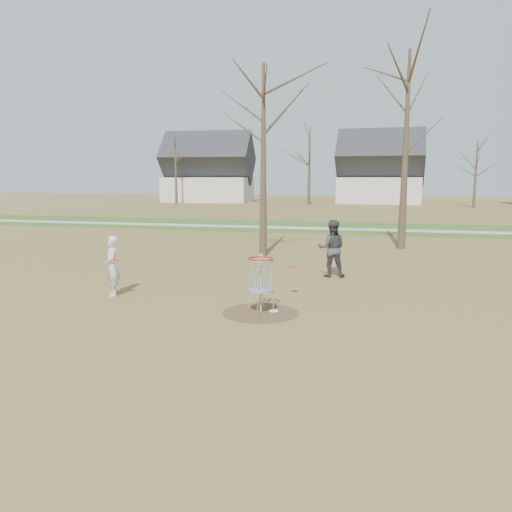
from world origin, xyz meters
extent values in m
plane|color=brown|center=(0.00, 0.00, 0.00)|extent=(160.00, 160.00, 0.00)
cube|color=#2D5119|center=(0.00, 21.00, 0.01)|extent=(160.00, 8.00, 0.01)
cube|color=#9E9E99|center=(0.00, 20.00, 0.01)|extent=(160.00, 1.50, 0.01)
cylinder|color=#47331E|center=(0.00, 0.00, 0.01)|extent=(1.80, 1.80, 0.01)
imported|color=silver|center=(-4.25, 0.72, 0.80)|extent=(0.64, 0.70, 1.60)
imported|color=#3B393F|center=(1.14, 4.79, 0.91)|extent=(0.97, 0.80, 1.82)
cylinder|color=white|center=(0.27, 0.17, 0.02)|extent=(0.22, 0.22, 0.02)
cylinder|color=#FB270D|center=(0.43, 1.70, 0.82)|extent=(0.22, 0.22, 0.04)
cylinder|color=red|center=(-4.01, 0.46, 1.02)|extent=(0.22, 0.22, 0.02)
cylinder|color=#9EA3AD|center=(0.00, 0.00, 0.68)|extent=(0.05, 0.05, 1.35)
cylinder|color=#9EA3AD|center=(0.00, 0.00, 0.55)|extent=(0.64, 0.64, 0.04)
torus|color=#9EA3AD|center=(0.00, 0.00, 1.25)|extent=(0.60, 0.60, 0.04)
torus|color=red|center=(0.00, 0.00, 1.28)|extent=(0.60, 0.60, 0.04)
cone|color=#382B1E|center=(-2.00, 8.50, 3.75)|extent=(0.32, 0.32, 7.50)
cone|color=#382B1E|center=(3.50, 12.00, 4.25)|extent=(0.36, 0.36, 8.50)
cone|color=#382B1E|center=(-22.00, 46.00, 4.00)|extent=(0.36, 0.36, 8.00)
cone|color=#382B1E|center=(-6.00, 48.00, 4.50)|extent=(0.40, 0.40, 9.00)
cone|color=#382B1E|center=(12.00, 47.00, 3.50)|extent=(0.32, 0.32, 7.00)
cube|color=silver|center=(-20.00, 52.00, 1.60)|extent=(11.46, 7.75, 3.20)
pyramid|color=#2D2D33|center=(-20.00, 52.00, 4.98)|extent=(12.01, 7.79, 3.55)
cube|color=silver|center=(2.00, 54.00, 1.60)|extent=(10.24, 7.34, 3.20)
pyramid|color=#2D2D33|center=(2.00, 54.00, 4.98)|extent=(10.74, 7.36, 3.55)
camera|label=1|loc=(2.71, -10.98, 3.12)|focal=35.00mm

